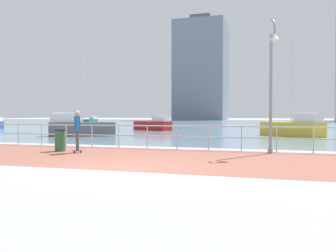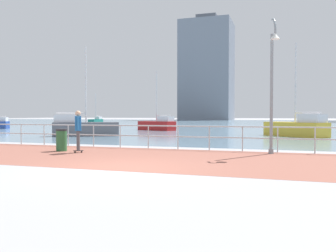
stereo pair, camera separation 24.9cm
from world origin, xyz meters
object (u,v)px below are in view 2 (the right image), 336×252
at_px(lamppost, 273,79).
at_px(sailboat_teal, 96,121).
at_px(skateboarder, 78,127).
at_px(trash_bin, 61,140).
at_px(sailboat_blue, 297,128).
at_px(sailboat_ivory, 84,127).
at_px(sailboat_gray, 158,125).

distance_m(lamppost, sailboat_teal, 48.97).
distance_m(skateboarder, trash_bin, 1.22).
relative_size(trash_bin, sailboat_blue, 0.14).
relative_size(skateboarder, sailboat_ivory, 0.26).
bearing_deg(skateboarder, sailboat_ivory, 120.32).
distance_m(skateboarder, sailboat_teal, 46.43).
bearing_deg(sailboat_teal, lamppost, -52.75).
height_order(trash_bin, sailboat_ivory, sailboat_ivory).
bearing_deg(lamppost, skateboarder, -166.06).
relative_size(skateboarder, sailboat_gray, 0.29).
bearing_deg(sailboat_gray, sailboat_teal, 131.92).
xyz_separation_m(lamppost, trash_bin, (-8.43, -1.49, -2.43)).
relative_size(sailboat_gray, sailboat_blue, 0.88).
relative_size(lamppost, sailboat_teal, 1.03).
bearing_deg(skateboarder, lamppost, 13.94).
distance_m(lamppost, sailboat_blue, 12.37).
xyz_separation_m(trash_bin, sailboat_teal, (-21.18, 40.42, 0.02)).
height_order(skateboarder, sailboat_gray, sailboat_gray).
bearing_deg(skateboarder, sailboat_teal, 118.57).
bearing_deg(sailboat_blue, trash_bin, -125.80).
bearing_deg(trash_bin, sailboat_blue, 54.20).
distance_m(sailboat_teal, sailboat_ivory, 34.80).
distance_m(trash_bin, sailboat_blue, 16.73).
xyz_separation_m(lamppost, skateboarder, (-7.40, -1.84, -1.88)).
distance_m(skateboarder, sailboat_blue, 16.45).
height_order(sailboat_gray, sailboat_teal, sailboat_gray).
relative_size(trash_bin, sailboat_ivory, 0.14).
bearing_deg(sailboat_teal, sailboat_ivory, -62.01).
xyz_separation_m(lamppost, sailboat_teal, (-29.61, 38.93, -2.41)).
distance_m(skateboarder, sailboat_ivory, 11.64).
relative_size(sailboat_blue, sailboat_ivory, 1.02).
bearing_deg(trash_bin, sailboat_ivory, 116.57).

